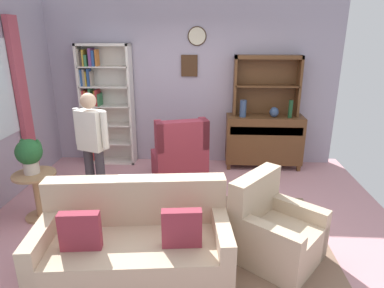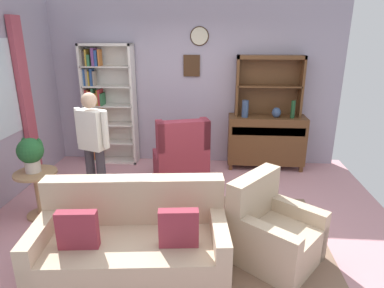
{
  "view_description": "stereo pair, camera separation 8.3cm",
  "coord_description": "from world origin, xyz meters",
  "views": [
    {
      "loc": [
        0.32,
        -3.73,
        2.27
      ],
      "look_at": [
        0.1,
        0.2,
        0.95
      ],
      "focal_mm": 31.21,
      "sensor_mm": 36.0,
      "label": 1
    },
    {
      "loc": [
        0.4,
        -3.72,
        2.27
      ],
      "look_at": [
        0.1,
        0.2,
        0.95
      ],
      "focal_mm": 31.21,
      "sensor_mm": 36.0,
      "label": 2
    }
  ],
  "objects": [
    {
      "name": "coffee_table",
      "position": [
        -0.09,
        -0.14,
        0.35
      ],
      "size": [
        0.8,
        0.5,
        0.42
      ],
      "color": "brown",
      "rests_on": "ground_plane"
    },
    {
      "name": "vase_round",
      "position": [
        1.39,
        1.79,
        1.01
      ],
      "size": [
        0.15,
        0.15,
        0.17
      ],
      "primitive_type": "ellipsoid",
      "color": "#33476B",
      "rests_on": "sideboard"
    },
    {
      "name": "vase_tall",
      "position": [
        0.87,
        1.78,
        1.06
      ],
      "size": [
        0.11,
        0.11,
        0.28
      ],
      "primitive_type": "cylinder",
      "color": "#33476B",
      "rests_on": "sideboard"
    },
    {
      "name": "plant_stand",
      "position": [
        -1.85,
        -0.05,
        0.38
      ],
      "size": [
        0.52,
        0.52,
        0.61
      ],
      "color": "#A87F56",
      "rests_on": "ground_plane"
    },
    {
      "name": "wingback_chair",
      "position": [
        -0.15,
        1.14,
        0.38
      ],
      "size": [
        0.98,
        1.0,
        1.05
      ],
      "color": "maroon",
      "rests_on": "ground_plane"
    },
    {
      "name": "bookshelf",
      "position": [
        -1.57,
        1.94,
        1.08
      ],
      "size": [
        0.9,
        0.3,
        2.1
      ],
      "color": "silver",
      "rests_on": "ground_plane"
    },
    {
      "name": "ground_plane",
      "position": [
        0.0,
        0.0,
        -0.01
      ],
      "size": [
        5.4,
        4.6,
        0.02
      ],
      "primitive_type": "cube",
      "color": "#C68C93"
    },
    {
      "name": "wall_back",
      "position": [
        0.0,
        2.13,
        1.41
      ],
      "size": [
        5.0,
        0.09,
        2.8
      ],
      "color": "#A399AD",
      "rests_on": "ground_plane"
    },
    {
      "name": "sideboard_hutch",
      "position": [
        1.26,
        1.97,
        1.56
      ],
      "size": [
        1.1,
        0.26,
        1.0
      ],
      "color": "brown",
      "rests_on": "sideboard"
    },
    {
      "name": "sideboard",
      "position": [
        1.26,
        1.86,
        0.51
      ],
      "size": [
        1.3,
        0.45,
        0.92
      ],
      "color": "brown",
      "rests_on": "ground_plane"
    },
    {
      "name": "bottle_wine",
      "position": [
        1.65,
        1.77,
        1.07
      ],
      "size": [
        0.07,
        0.07,
        0.3
      ],
      "primitive_type": "cylinder",
      "color": "#194223",
      "rests_on": "sideboard"
    },
    {
      "name": "couch_floral",
      "position": [
        -0.38,
        -1.02,
        0.31
      ],
      "size": [
        1.88,
        1.04,
        0.9
      ],
      "color": "#C6AD8E",
      "rests_on": "ground_plane"
    },
    {
      "name": "book_stack",
      "position": [
        -0.1,
        -0.06,
        0.44
      ],
      "size": [
        0.21,
        0.17,
        0.05
      ],
      "color": "gray",
      "rests_on": "coffee_table"
    },
    {
      "name": "armchair_floral",
      "position": [
        1.01,
        -0.69,
        0.29
      ],
      "size": [
        1.08,
        1.07,
        0.88
      ],
      "color": "#C6AD8E",
      "rests_on": "ground_plane"
    },
    {
      "name": "potted_plant_large",
      "position": [
        -1.88,
        -0.03,
        0.87
      ],
      "size": [
        0.32,
        0.32,
        0.44
      ],
      "color": "beige",
      "rests_on": "plant_stand"
    },
    {
      "name": "area_rug",
      "position": [
        0.2,
        -0.3,
        0.0
      ],
      "size": [
        2.95,
        1.92,
        0.01
      ],
      "primitive_type": "cube",
      "color": "#846651",
      "rests_on": "ground_plane"
    },
    {
      "name": "person_reading",
      "position": [
        -1.2,
        0.3,
        0.91
      ],
      "size": [
        0.51,
        0.31,
        1.56
      ],
      "color": "#38333D",
      "rests_on": "ground_plane"
    }
  ]
}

